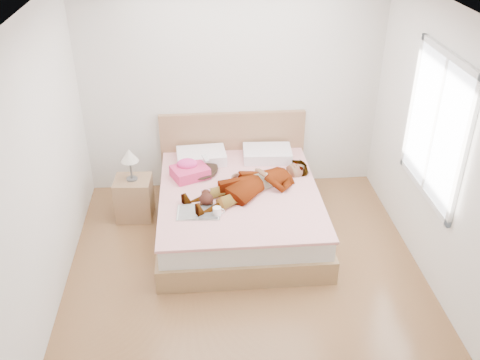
% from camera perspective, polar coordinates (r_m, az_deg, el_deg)
% --- Properties ---
extents(ground, '(4.00, 4.00, 0.00)m').
position_cam_1_polar(ground, '(5.41, 0.76, -10.98)').
color(ground, '#56301A').
rests_on(ground, ground).
extents(woman, '(1.68, 1.30, 0.22)m').
position_cam_1_polar(woman, '(5.85, 1.32, -0.06)').
color(woman, white).
rests_on(woman, bed).
extents(hair, '(0.44, 0.53, 0.08)m').
position_cam_1_polar(hair, '(6.24, -4.32, 1.24)').
color(hair, black).
rests_on(hair, bed).
extents(phone, '(0.09, 0.11, 0.06)m').
position_cam_1_polar(phone, '(6.13, -3.72, 2.33)').
color(phone, silver).
rests_on(phone, bed).
extents(room_shell, '(4.00, 4.00, 4.00)m').
position_cam_1_polar(room_shell, '(5.29, 20.15, 5.31)').
color(room_shell, white).
rests_on(room_shell, ground).
extents(bed, '(1.80, 2.08, 1.00)m').
position_cam_1_polar(bed, '(6.07, -0.14, -2.58)').
color(bed, olive).
rests_on(bed, ground).
extents(towel, '(0.48, 0.44, 0.21)m').
position_cam_1_polar(towel, '(6.13, -5.43, 1.05)').
color(towel, '#E13D74').
rests_on(towel, bed).
extents(magazine, '(0.45, 0.31, 0.03)m').
position_cam_1_polar(magazine, '(5.51, -4.47, -3.44)').
color(magazine, silver).
rests_on(magazine, bed).
extents(coffee_mug, '(0.12, 0.09, 0.10)m').
position_cam_1_polar(coffee_mug, '(5.44, -2.43, -3.38)').
color(coffee_mug, white).
rests_on(coffee_mug, bed).
extents(plush_toy, '(0.15, 0.22, 0.12)m').
position_cam_1_polar(plush_toy, '(5.63, -3.63, -1.92)').
color(plush_toy, black).
rests_on(plush_toy, bed).
extents(nightstand, '(0.43, 0.39, 0.89)m').
position_cam_1_polar(nightstand, '(6.33, -11.25, -1.58)').
color(nightstand, brown).
rests_on(nightstand, ground).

